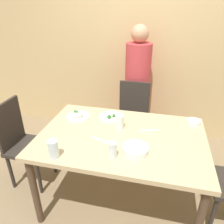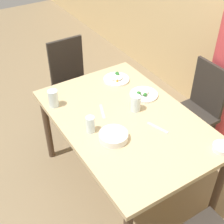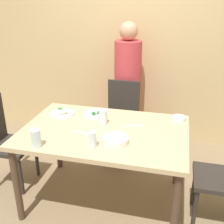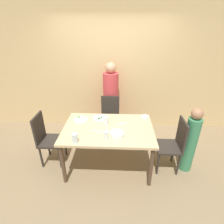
{
  "view_description": "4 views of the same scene",
  "coord_description": "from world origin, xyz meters",
  "px_view_note": "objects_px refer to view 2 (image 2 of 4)",
  "views": [
    {
      "loc": [
        0.29,
        -1.59,
        1.84
      ],
      "look_at": [
        -0.11,
        0.08,
        0.95
      ],
      "focal_mm": 35.0,
      "sensor_mm": 36.0,
      "label": 1
    },
    {
      "loc": [
        1.52,
        -1.08,
        2.32
      ],
      "look_at": [
        -0.09,
        -0.07,
        0.8
      ],
      "focal_mm": 50.0,
      "sensor_mm": 36.0,
      "label": 2
    },
    {
      "loc": [
        0.6,
        -2.14,
        1.9
      ],
      "look_at": [
        0.09,
        -0.09,
        0.99
      ],
      "focal_mm": 45.0,
      "sensor_mm": 36.0,
      "label": 3
    },
    {
      "loc": [
        0.17,
        -2.4,
        2.29
      ],
      "look_at": [
        0.06,
        0.1,
        1.01
      ],
      "focal_mm": 28.0,
      "sensor_mm": 36.0,
      "label": 4
    }
  ],
  "objects_px": {
    "bowl_curry": "(114,136)",
    "plate_rice_adult": "(143,94)",
    "glass_water_tall": "(90,124)",
    "chair_adult_spot": "(197,109)"
  },
  "relations": [
    {
      "from": "plate_rice_adult",
      "to": "glass_water_tall",
      "type": "bearing_deg",
      "value": -75.14
    },
    {
      "from": "bowl_curry",
      "to": "glass_water_tall",
      "type": "relative_size",
      "value": 1.59
    },
    {
      "from": "plate_rice_adult",
      "to": "glass_water_tall",
      "type": "xyz_separation_m",
      "value": [
        0.16,
        -0.6,
        0.05
      ]
    },
    {
      "from": "chair_adult_spot",
      "to": "bowl_curry",
      "type": "relative_size",
      "value": 4.53
    },
    {
      "from": "chair_adult_spot",
      "to": "glass_water_tall",
      "type": "distance_m",
      "value": 1.18
    },
    {
      "from": "chair_adult_spot",
      "to": "bowl_curry",
      "type": "bearing_deg",
      "value": -80.81
    },
    {
      "from": "chair_adult_spot",
      "to": "plate_rice_adult",
      "type": "bearing_deg",
      "value": -105.84
    },
    {
      "from": "chair_adult_spot",
      "to": "plate_rice_adult",
      "type": "height_order",
      "value": "chair_adult_spot"
    },
    {
      "from": "bowl_curry",
      "to": "plate_rice_adult",
      "type": "height_order",
      "value": "plate_rice_adult"
    },
    {
      "from": "bowl_curry",
      "to": "plate_rice_adult",
      "type": "xyz_separation_m",
      "value": [
        -0.32,
        0.5,
        -0.01
      ]
    }
  ]
}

